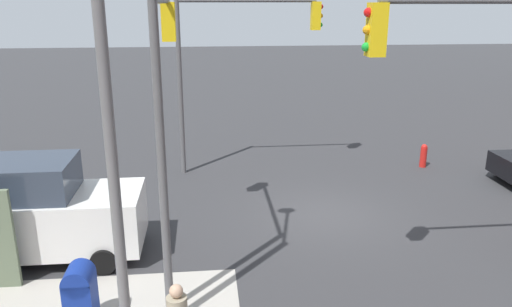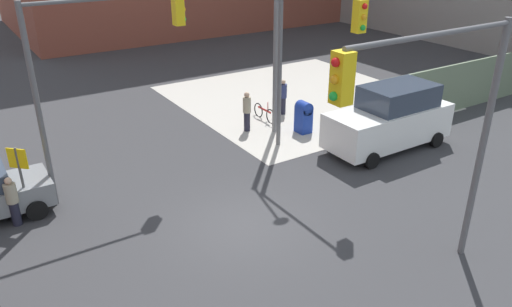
{
  "view_description": "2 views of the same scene",
  "coord_description": "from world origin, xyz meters",
  "px_view_note": "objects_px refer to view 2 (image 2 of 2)",
  "views": [
    {
      "loc": [
        3.62,
        13.96,
        6.38
      ],
      "look_at": [
        2.23,
        0.68,
        2.28
      ],
      "focal_mm": 35.0,
      "sensor_mm": 36.0,
      "label": 1
    },
    {
      "loc": [
        -6.67,
        -11.16,
        8.44
      ],
      "look_at": [
        0.01,
        -0.76,
        2.74
      ],
      "focal_mm": 35.0,
      "sensor_mm": 36.0,
      "label": 2
    }
  ],
  "objects_px": {
    "mailbox_blue": "(304,116)",
    "pedestrian_crossing": "(13,201)",
    "traffic_signal_nw_corner": "(97,58)",
    "pedestrian_waiting": "(247,111)",
    "traffic_signal_se_corner": "(438,111)",
    "van_white_delivery": "(390,118)",
    "street_lamp_corner": "(279,26)",
    "pedestrian_walking_north": "(283,96)",
    "bicycle_leaning_on_fence": "(264,113)",
    "traffic_signal_ne_corner": "(308,43)"
  },
  "relations": [
    {
      "from": "traffic_signal_nw_corner",
      "to": "traffic_signal_se_corner",
      "type": "bearing_deg",
      "value": -60.96
    },
    {
      "from": "traffic_signal_se_corner",
      "to": "pedestrian_walking_north",
      "type": "relative_size",
      "value": 3.77
    },
    {
      "from": "van_white_delivery",
      "to": "traffic_signal_se_corner",
      "type": "bearing_deg",
      "value": -131.94
    },
    {
      "from": "van_white_delivery",
      "to": "pedestrian_walking_north",
      "type": "relative_size",
      "value": 3.13
    },
    {
      "from": "street_lamp_corner",
      "to": "pedestrian_crossing",
      "type": "height_order",
      "value": "street_lamp_corner"
    },
    {
      "from": "traffic_signal_nw_corner",
      "to": "street_lamp_corner",
      "type": "distance_m",
      "value": 7.71
    },
    {
      "from": "street_lamp_corner",
      "to": "pedestrian_crossing",
      "type": "distance_m",
      "value": 11.7
    },
    {
      "from": "pedestrian_crossing",
      "to": "pedestrian_waiting",
      "type": "bearing_deg",
      "value": -34.22
    },
    {
      "from": "traffic_signal_ne_corner",
      "to": "pedestrian_walking_north",
      "type": "distance_m",
      "value": 6.32
    },
    {
      "from": "traffic_signal_se_corner",
      "to": "mailbox_blue",
      "type": "relative_size",
      "value": 4.55
    },
    {
      "from": "traffic_signal_nw_corner",
      "to": "mailbox_blue",
      "type": "distance_m",
      "value": 9.56
    },
    {
      "from": "pedestrian_waiting",
      "to": "street_lamp_corner",
      "type": "bearing_deg",
      "value": 101.75
    },
    {
      "from": "mailbox_blue",
      "to": "pedestrian_waiting",
      "type": "bearing_deg",
      "value": 143.13
    },
    {
      "from": "traffic_signal_se_corner",
      "to": "traffic_signal_ne_corner",
      "type": "relative_size",
      "value": 1.0
    },
    {
      "from": "pedestrian_waiting",
      "to": "pedestrian_walking_north",
      "type": "xyz_separation_m",
      "value": [
        2.6,
        0.9,
        -0.05
      ]
    },
    {
      "from": "pedestrian_crossing",
      "to": "pedestrian_walking_north",
      "type": "bearing_deg",
      "value": -33.38
    },
    {
      "from": "traffic_signal_ne_corner",
      "to": "van_white_delivery",
      "type": "bearing_deg",
      "value": -15.5
    },
    {
      "from": "traffic_signal_se_corner",
      "to": "street_lamp_corner",
      "type": "distance_m",
      "value": 10.29
    },
    {
      "from": "traffic_signal_ne_corner",
      "to": "mailbox_blue",
      "type": "relative_size",
      "value": 4.55
    },
    {
      "from": "traffic_signal_se_corner",
      "to": "van_white_delivery",
      "type": "distance_m",
      "value": 9.11
    },
    {
      "from": "pedestrian_waiting",
      "to": "traffic_signal_se_corner",
      "type": "bearing_deg",
      "value": 51.84
    },
    {
      "from": "traffic_signal_ne_corner",
      "to": "street_lamp_corner",
      "type": "distance_m",
      "value": 2.71
    },
    {
      "from": "van_white_delivery",
      "to": "pedestrian_waiting",
      "type": "relative_size",
      "value": 2.99
    },
    {
      "from": "traffic_signal_se_corner",
      "to": "pedestrian_crossing",
      "type": "bearing_deg",
      "value": 134.87
    },
    {
      "from": "traffic_signal_ne_corner",
      "to": "pedestrian_crossing",
      "type": "xyz_separation_m",
      "value": [
        -10.3,
        1.0,
        -3.73
      ]
    },
    {
      "from": "pedestrian_waiting",
      "to": "bicycle_leaning_on_fence",
      "type": "height_order",
      "value": "pedestrian_waiting"
    },
    {
      "from": "street_lamp_corner",
      "to": "van_white_delivery",
      "type": "xyz_separation_m",
      "value": [
        3.0,
        -3.64,
        -3.42
      ]
    },
    {
      "from": "van_white_delivery",
      "to": "pedestrian_waiting",
      "type": "bearing_deg",
      "value": 129.85
    },
    {
      "from": "traffic_signal_nw_corner",
      "to": "mailbox_blue",
      "type": "bearing_deg",
      "value": 3.28
    },
    {
      "from": "traffic_signal_nw_corner",
      "to": "pedestrian_walking_north",
      "type": "relative_size",
      "value": 3.77
    },
    {
      "from": "traffic_signal_ne_corner",
      "to": "pedestrian_waiting",
      "type": "distance_m",
      "value": 5.19
    },
    {
      "from": "traffic_signal_se_corner",
      "to": "pedestrian_waiting",
      "type": "bearing_deg",
      "value": 81.02
    },
    {
      "from": "bicycle_leaning_on_fence",
      "to": "pedestrian_walking_north",
      "type": "bearing_deg",
      "value": 9.62
    },
    {
      "from": "pedestrian_waiting",
      "to": "bicycle_leaning_on_fence",
      "type": "xyz_separation_m",
      "value": [
        1.4,
        0.7,
        -0.6
      ]
    },
    {
      "from": "mailbox_blue",
      "to": "pedestrian_crossing",
      "type": "relative_size",
      "value": 0.88
    },
    {
      "from": "traffic_signal_ne_corner",
      "to": "van_white_delivery",
      "type": "xyz_separation_m",
      "value": [
        3.62,
        -1.0,
        -3.29
      ]
    },
    {
      "from": "mailbox_blue",
      "to": "bicycle_leaning_on_fence",
      "type": "relative_size",
      "value": 0.82
    },
    {
      "from": "bicycle_leaning_on_fence",
      "to": "pedestrian_crossing",
      "type": "bearing_deg",
      "value": -163.41
    },
    {
      "from": "traffic_signal_nw_corner",
      "to": "pedestrian_waiting",
      "type": "relative_size",
      "value": 3.6
    },
    {
      "from": "pedestrian_crossing",
      "to": "bicycle_leaning_on_fence",
      "type": "relative_size",
      "value": 0.93
    },
    {
      "from": "traffic_signal_se_corner",
      "to": "mailbox_blue",
      "type": "height_order",
      "value": "traffic_signal_se_corner"
    },
    {
      "from": "street_lamp_corner",
      "to": "pedestrian_crossing",
      "type": "relative_size",
      "value": 4.92
    },
    {
      "from": "mailbox_blue",
      "to": "pedestrian_waiting",
      "type": "height_order",
      "value": "pedestrian_waiting"
    },
    {
      "from": "street_lamp_corner",
      "to": "pedestrian_waiting",
      "type": "height_order",
      "value": "street_lamp_corner"
    },
    {
      "from": "traffic_signal_nw_corner",
      "to": "traffic_signal_se_corner",
      "type": "height_order",
      "value": "same"
    },
    {
      "from": "pedestrian_walking_north",
      "to": "bicycle_leaning_on_fence",
      "type": "distance_m",
      "value": 1.34
    },
    {
      "from": "van_white_delivery",
      "to": "bicycle_leaning_on_fence",
      "type": "xyz_separation_m",
      "value": [
        -2.52,
        5.4,
        -0.93
      ]
    },
    {
      "from": "traffic_signal_ne_corner",
      "to": "pedestrian_walking_north",
      "type": "bearing_deg",
      "value": 63.41
    },
    {
      "from": "traffic_signal_nw_corner",
      "to": "pedestrian_waiting",
      "type": "distance_m",
      "value": 7.93
    },
    {
      "from": "pedestrian_walking_north",
      "to": "bicycle_leaning_on_fence",
      "type": "relative_size",
      "value": 0.99
    }
  ]
}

